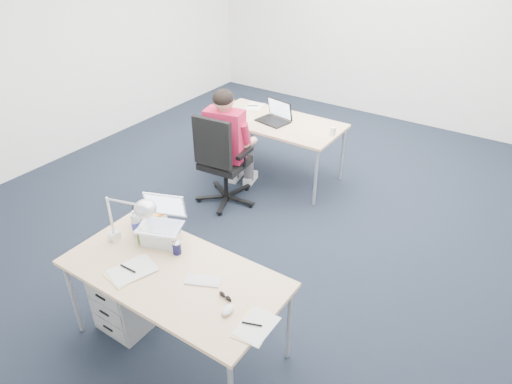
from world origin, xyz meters
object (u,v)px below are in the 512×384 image
wireless_keyboard (203,281)px  bear_figurine (140,235)px  far_cup (333,131)px  desk_lamp (124,218)px  drawer_pedestal_far (230,147)px  cordless_phone (136,215)px  office_chair (224,178)px  headphones (165,231)px  desk_far (276,124)px  seated_person (231,143)px  water_bottle (136,223)px  computer_mouse (227,310)px  can_koozie (177,248)px  silver_laptop (159,222)px  drawer_pedestal_near (131,294)px  book_stack (150,217)px  dark_laptop (273,111)px  sunglasses (225,297)px  desk_near (174,277)px

wireless_keyboard → bear_figurine: bearing=149.6°
far_cup → desk_lamp: bearing=-98.5°
bear_figurine → drawer_pedestal_far: bearing=122.1°
bear_figurine → cordless_phone: bearing=153.1°
office_chair → headphones: 1.68m
desk_far → seated_person: 0.70m
drawer_pedestal_far → water_bottle: water_bottle is taller
computer_mouse → bear_figurine: 0.99m
seated_person → can_koozie: bearing=-77.0°
office_chair → desk_lamp: 1.97m
silver_laptop → water_bottle: 0.23m
water_bottle → desk_lamp: size_ratio=0.42×
bear_figurine → wireless_keyboard: bearing=4.1°
desk_far → far_cup: size_ratio=16.95×
seated_person → drawer_pedestal_near: bearing=-88.8°
drawer_pedestal_near → wireless_keyboard: wireless_keyboard is taller
water_bottle → seated_person: bearing=103.9°
computer_mouse → book_stack: (-1.10, 0.44, 0.03)m
silver_laptop → cordless_phone: (-0.32, 0.05, -0.09)m
office_chair → headphones: (0.59, -1.51, 0.44)m
seated_person → dark_laptop: bearing=64.1°
sunglasses → dark_laptop: bearing=125.6°
water_bottle → book_stack: (-0.03, 0.18, -0.06)m
seated_person → desk_lamp: (0.51, -1.97, 0.33)m
desk_near → book_stack: 0.67m
sunglasses → far_cup: (-0.53, 2.70, 0.03)m
can_koozie → wireless_keyboard: bearing=-20.2°
computer_mouse → sunglasses: 0.12m
office_chair → headphones: bearing=-74.0°
seated_person → wireless_keyboard: seated_person is taller
drawer_pedestal_far → can_koozie: size_ratio=5.40×
water_bottle → sunglasses: 1.01m
drawer_pedestal_near → headphones: bearing=68.6°
office_chair → seated_person: (-0.03, 0.18, 0.35)m
desk_lamp → far_cup: size_ratio=5.45×
office_chair → far_cup: (0.88, 0.88, 0.47)m
desk_near → drawer_pedestal_near: bearing=-177.2°
silver_laptop → headphones: bearing=96.7°
wireless_keyboard → dark_laptop: (-1.06, 2.59, 0.13)m
seated_person → computer_mouse: seated_person is taller
seated_person → cordless_phone: bearing=-91.0°
bear_figurine → seated_person: bearing=116.5°
sunglasses → headphones: bearing=169.1°
desk_near → seated_person: size_ratio=1.21×
drawer_pedestal_far → book_stack: bearing=-68.8°
silver_laptop → dark_laptop: bearing=80.7°
water_bottle → headphones: bearing=38.9°
wireless_keyboard → drawer_pedestal_far: bearing=98.8°
drawer_pedestal_near → drawer_pedestal_far: bearing=109.7°
water_bottle → cordless_phone: 0.14m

